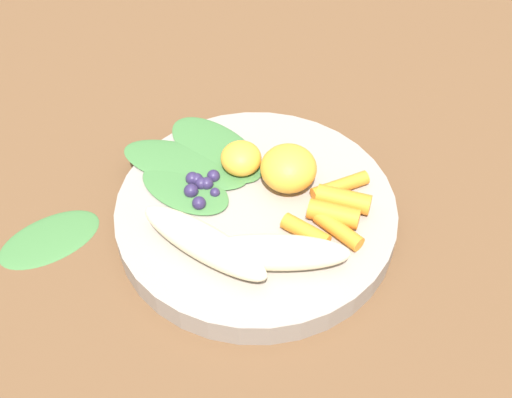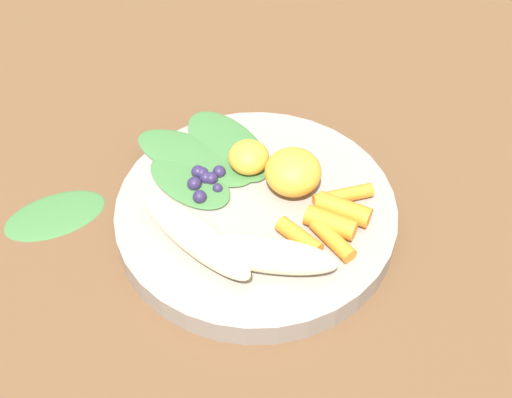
{
  "view_description": "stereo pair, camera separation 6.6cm",
  "coord_description": "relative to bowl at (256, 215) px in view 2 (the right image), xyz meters",
  "views": [
    {
      "loc": [
        -0.44,
        -0.05,
        0.53
      ],
      "look_at": [
        0.0,
        0.0,
        0.04
      ],
      "focal_mm": 48.52,
      "sensor_mm": 36.0,
      "label": 1
    },
    {
      "loc": [
        -0.43,
        -0.11,
        0.53
      ],
      "look_at": [
        0.0,
        0.0,
        0.04
      ],
      "focal_mm": 48.52,
      "sensor_mm": 36.0,
      "label": 2
    }
  ],
  "objects": [
    {
      "name": "kale_leaf_rear",
      "position": [
        0.01,
        0.07,
        0.02
      ],
      "size": [
        0.09,
        0.11,
        0.0
      ],
      "primitive_type": "ellipsoid",
      "rotation": [
        0.0,
        0.0,
        7.38
      ],
      "color": "#3D7038",
      "rests_on": "bowl"
    },
    {
      "name": "carrot_front",
      "position": [
        -0.03,
        -0.05,
        0.02
      ],
      "size": [
        0.04,
        0.05,
        0.02
      ],
      "primitive_type": "cylinder",
      "rotation": [
        0.0,
        1.57,
        4.19
      ],
      "color": "orange",
      "rests_on": "bowl"
    },
    {
      "name": "banana_peeled_right",
      "position": [
        -0.06,
        0.04,
        0.03
      ],
      "size": [
        0.09,
        0.14,
        0.03
      ],
      "primitive_type": "ellipsoid",
      "rotation": [
        0.0,
        0.0,
        4.21
      ],
      "color": "beige",
      "rests_on": "bowl"
    },
    {
      "name": "bowl",
      "position": [
        0.0,
        0.0,
        0.0
      ],
      "size": [
        0.28,
        0.28,
        0.03
      ],
      "primitive_type": "cylinder",
      "color": "gray",
      "rests_on": "ground_plane"
    },
    {
      "name": "kale_leaf_right",
      "position": [
        0.05,
        0.08,
        0.02
      ],
      "size": [
        0.09,
        0.15,
        0.0
      ],
      "primitive_type": "ellipsoid",
      "rotation": [
        0.0,
        0.0,
        7.59
      ],
      "color": "#3D7038",
      "rests_on": "bowl"
    },
    {
      "name": "blueberry_pile",
      "position": [
        0.01,
        0.06,
        0.02
      ],
      "size": [
        0.05,
        0.04,
        0.01
      ],
      "color": "#2D234C",
      "rests_on": "bowl"
    },
    {
      "name": "carrot_rear",
      "position": [
        0.01,
        -0.08,
        0.02
      ],
      "size": [
        0.03,
        0.05,
        0.02
      ],
      "primitive_type": "cylinder",
      "rotation": [
        0.0,
        1.57,
        4.52
      ],
      "color": "orange",
      "rests_on": "bowl"
    },
    {
      "name": "ground_plane",
      "position": [
        0.0,
        0.0,
        -0.01
      ],
      "size": [
        2.4,
        2.4,
        0.0
      ],
      "primitive_type": "plane",
      "color": "brown"
    },
    {
      "name": "carrot_mid_left",
      "position": [
        -0.03,
        -0.08,
        0.02
      ],
      "size": [
        0.04,
        0.05,
        0.02
      ],
      "primitive_type": "cylinder",
      "rotation": [
        0.0,
        1.57,
        4.03
      ],
      "color": "orange",
      "rests_on": "bowl"
    },
    {
      "name": "carrot_small",
      "position": [
        0.03,
        -0.08,
        0.02
      ],
      "size": [
        0.04,
        0.06,
        0.01
      ],
      "primitive_type": "cylinder",
      "rotation": [
        0.0,
        1.57,
        5.24
      ],
      "color": "orange",
      "rests_on": "bowl"
    },
    {
      "name": "coconut_shred_patch",
      "position": [
        0.02,
        0.07,
        0.02
      ],
      "size": [
        0.05,
        0.05,
        0.0
      ],
      "primitive_type": "cylinder",
      "color": "white",
      "rests_on": "bowl"
    },
    {
      "name": "banana_peeled_left",
      "position": [
        -0.07,
        -0.02,
        0.03
      ],
      "size": [
        0.04,
        0.14,
        0.03
      ],
      "primitive_type": "ellipsoid",
      "rotation": [
        0.0,
        0.0,
        4.79
      ],
      "color": "beige",
      "rests_on": "bowl"
    },
    {
      "name": "kale_leaf_left",
      "position": [
        0.07,
        0.05,
        0.02
      ],
      "size": [
        0.13,
        0.13,
        0.0
      ],
      "primitive_type": "ellipsoid",
      "rotation": [
        0.0,
        0.0,
        7.16
      ],
      "color": "#3D7038",
      "rests_on": "bowl"
    },
    {
      "name": "orange_segment_far",
      "position": [
        0.03,
        -0.03,
        0.03
      ],
      "size": [
        0.06,
        0.06,
        0.04
      ],
      "primitive_type": "ellipsoid",
      "color": "#F4A833",
      "rests_on": "bowl"
    },
    {
      "name": "carrot_mid_right",
      "position": [
        -0.01,
        -0.07,
        0.02
      ],
      "size": [
        0.03,
        0.05,
        0.02
      ],
      "primitive_type": "cylinder",
      "rotation": [
        0.0,
        1.57,
        4.52
      ],
      "color": "orange",
      "rests_on": "bowl"
    },
    {
      "name": "orange_segment_near",
      "position": [
        0.05,
        0.02,
        0.03
      ],
      "size": [
        0.04,
        0.04,
        0.03
      ],
      "primitive_type": "ellipsoid",
      "color": "#F4A833",
      "rests_on": "bowl"
    },
    {
      "name": "kale_leaf_stray",
      "position": [
        -0.04,
        0.2,
        -0.01
      ],
      "size": [
        0.11,
        0.12,
        0.01
      ],
      "primitive_type": "ellipsoid",
      "rotation": [
        0.0,
        0.0,
        2.27
      ],
      "color": "#3D7038",
      "rests_on": "ground_plane"
    }
  ]
}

